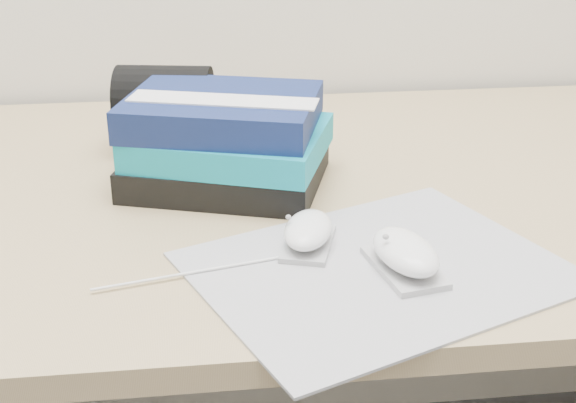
{
  "coord_description": "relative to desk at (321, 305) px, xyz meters",
  "views": [
    {
      "loc": [
        -0.18,
        0.6,
        1.15
      ],
      "look_at": [
        -0.08,
        1.43,
        0.77
      ],
      "focal_mm": 50.0,
      "sensor_mm": 36.0,
      "label": 1
    }
  ],
  "objects": [
    {
      "name": "mouse_rear",
      "position": [
        -0.06,
        -0.26,
        0.25
      ],
      "size": [
        0.08,
        0.11,
        0.04
      ],
      "color": "#A6A6A9",
      "rests_on": "mousepad"
    },
    {
      "name": "pouch",
      "position": [
        -0.22,
        0.08,
        0.3
      ],
      "size": [
        0.15,
        0.11,
        0.13
      ],
      "color": "black",
      "rests_on": "desk"
    },
    {
      "name": "desk",
      "position": [
        0.0,
        0.0,
        0.0
      ],
      "size": [
        1.6,
        0.8,
        0.73
      ],
      "color": "tan",
      "rests_on": "ground"
    },
    {
      "name": "usb_cable",
      "position": [
        -0.17,
        -0.3,
        0.24
      ],
      "size": [
        0.24,
        0.06,
        0.0
      ],
      "primitive_type": "cylinder",
      "rotation": [
        0.0,
        1.57,
        0.23
      ],
      "color": "white",
      "rests_on": "mousepad"
    },
    {
      "name": "book_stack",
      "position": [
        -0.14,
        -0.06,
        0.29
      ],
      "size": [
        0.3,
        0.26,
        0.12
      ],
      "color": "black",
      "rests_on": "desk"
    },
    {
      "name": "mouse_front",
      "position": [
        0.03,
        -0.32,
        0.26
      ],
      "size": [
        0.08,
        0.11,
        0.04
      ],
      "color": "#B0B0B3",
      "rests_on": "mousepad"
    },
    {
      "name": "mousepad",
      "position": [
        0.01,
        -0.32,
        0.24
      ],
      "size": [
        0.46,
        0.41,
        0.0
      ],
      "primitive_type": "cube",
      "rotation": [
        0.0,
        0.0,
        0.4
      ],
      "color": "gray",
      "rests_on": "desk"
    }
  ]
}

